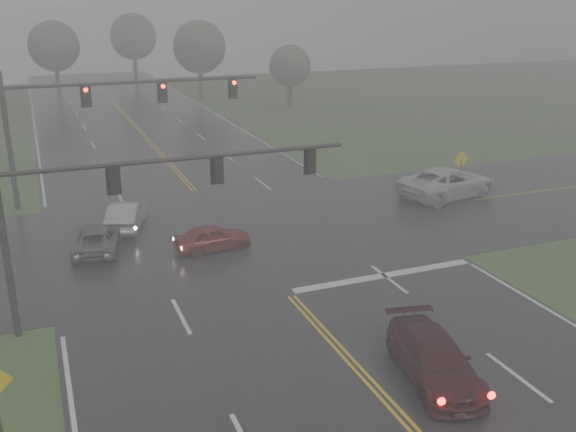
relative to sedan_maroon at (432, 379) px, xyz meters
name	(u,v)px	position (x,y,z in m)	size (l,w,h in m)	color
main_road	(245,246)	(-1.95, 13.06, 0.00)	(18.00, 160.00, 0.02)	black
cross_street	(233,233)	(-1.95, 15.06, 0.00)	(120.00, 14.00, 0.02)	black
stop_bar	(384,276)	(2.55, 7.46, 0.00)	(8.50, 0.50, 0.01)	silver
sedan_maroon	(432,379)	(0.00, 0.00, 0.00)	(1.94, 4.77, 1.38)	black
sedan_red	(213,250)	(-3.51, 13.15, 0.00)	(1.46, 3.63, 1.24)	maroon
sedan_silver	(127,228)	(-6.86, 17.78, 0.00)	(1.51, 4.33, 1.43)	#96989D
car_grey	(99,251)	(-8.60, 15.10, 0.00)	(2.00, 4.34, 1.21)	#4C4E53
pickup_white	(447,197)	(11.91, 16.24, 0.00)	(2.94, 6.37, 1.77)	silver
signal_gantry_near	(120,197)	(-8.20, 7.83, 4.71)	(12.73, 0.29, 6.68)	black
signal_gantry_far	(91,108)	(-7.61, 23.30, 5.46)	(14.57, 0.39, 7.73)	black
sign_diamond_east	(461,165)	(12.96, 16.53, 1.83)	(1.13, 0.16, 2.72)	black
tree_ne_a	(199,47)	(8.29, 60.99, 5.93)	(6.14, 6.14, 9.02)	#362B23
tree_n_mid	(54,46)	(-7.37, 70.30, 5.85)	(6.05, 6.05, 8.89)	#362B23
tree_e_near	(290,66)	(15.75, 51.13, 4.36)	(4.53, 4.53, 6.65)	#362B23
tree_n_far	(133,37)	(3.69, 80.18, 6.20)	(6.42, 6.42, 9.44)	#362B23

